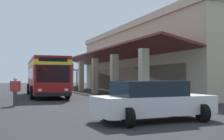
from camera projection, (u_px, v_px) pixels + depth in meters
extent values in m
plane|color=#262628|center=(124.00, 92.00, 32.20)|extent=(120.00, 120.00, 0.00)
cube|color=#9E998E|center=(79.00, 93.00, 28.99)|extent=(32.48, 0.50, 0.12)
cube|color=#B2A88E|center=(165.00, 63.00, 32.48)|extent=(27.07, 10.29, 6.38)
cube|color=#C0B59A|center=(165.00, 31.00, 32.56)|extent=(27.37, 10.59, 0.60)
cube|color=#B2A88E|center=(71.00, 76.00, 39.74)|extent=(0.55, 0.55, 3.51)
cube|color=#B2A88E|center=(81.00, 76.00, 34.67)|extent=(0.55, 0.55, 3.51)
cube|color=#B2A88E|center=(95.00, 76.00, 29.61)|extent=(0.55, 0.55, 3.51)
cube|color=#B2A88E|center=(114.00, 76.00, 24.54)|extent=(0.55, 0.55, 3.51)
cube|color=#B2A88E|center=(144.00, 75.00, 19.47)|extent=(0.55, 0.55, 3.51)
cube|color=#5B1E19|center=(107.00, 55.00, 30.12)|extent=(27.07, 3.16, 0.82)
cube|color=#19232D|center=(122.00, 79.00, 30.64)|extent=(22.74, 0.08, 2.40)
cube|color=maroon|center=(46.00, 76.00, 25.31)|extent=(11.11, 3.07, 2.75)
cube|color=yellow|center=(46.00, 65.00, 25.34)|extent=(11.13, 3.09, 0.36)
cube|color=#19232D|center=(45.00, 73.00, 25.60)|extent=(9.35, 3.02, 0.90)
cube|color=#19232D|center=(53.00, 74.00, 20.11)|extent=(0.17, 2.24, 1.20)
cube|color=black|center=(53.00, 60.00, 20.13)|extent=(0.15, 1.94, 0.28)
cube|color=black|center=(53.00, 94.00, 19.95)|extent=(0.32, 2.45, 0.24)
cube|color=silver|center=(66.00, 90.00, 20.31)|extent=(0.07, 0.24, 0.16)
cube|color=silver|center=(40.00, 90.00, 19.76)|extent=(0.07, 0.24, 0.16)
cube|color=silver|center=(44.00, 60.00, 26.78)|extent=(2.48, 1.90, 0.24)
cylinder|color=black|center=(67.00, 92.00, 22.22)|extent=(1.00, 0.30, 1.00)
cylinder|color=black|center=(32.00, 93.00, 21.44)|extent=(1.00, 0.30, 1.00)
cylinder|color=black|center=(56.00, 89.00, 28.60)|extent=(1.00, 0.30, 1.00)
cylinder|color=black|center=(29.00, 89.00, 27.82)|extent=(1.00, 0.30, 1.00)
cube|color=silver|center=(154.00, 105.00, 10.84)|extent=(2.04, 4.49, 0.66)
cube|color=#19232D|center=(149.00, 88.00, 10.77)|extent=(1.72, 2.55, 0.54)
cylinder|color=black|center=(173.00, 108.00, 12.26)|extent=(0.64, 0.22, 0.64)
cylinder|color=black|center=(203.00, 113.00, 10.61)|extent=(0.64, 0.22, 0.64)
cylinder|color=black|center=(107.00, 112.00, 11.05)|extent=(0.64, 0.22, 0.64)
cylinder|color=black|center=(129.00, 118.00, 9.40)|extent=(0.64, 0.22, 0.64)
cylinder|color=#38383D|center=(15.00, 98.00, 16.87)|extent=(0.16, 0.16, 0.80)
cylinder|color=#38383D|center=(16.00, 99.00, 16.58)|extent=(0.16, 0.16, 0.80)
cube|color=#B23333|center=(15.00, 86.00, 16.74)|extent=(0.37, 0.51, 0.60)
sphere|color=beige|center=(15.00, 79.00, 16.75)|extent=(0.22, 0.22, 0.22)
cylinder|color=#B23333|center=(11.00, 86.00, 16.79)|extent=(0.09, 0.09, 0.54)
cylinder|color=#B23333|center=(20.00, 86.00, 16.69)|extent=(0.09, 0.09, 0.54)
cube|color=#4C4742|center=(77.00, 88.00, 35.41)|extent=(0.91, 0.91, 0.56)
cylinder|color=#332319|center=(77.00, 86.00, 35.42)|extent=(0.77, 0.77, 0.02)
cylinder|color=brown|center=(77.00, 78.00, 35.44)|extent=(0.16, 0.16, 1.84)
ellipsoid|color=#286B33|center=(77.00, 70.00, 35.07)|extent=(0.84, 0.35, 0.14)
ellipsoid|color=#286B33|center=(81.00, 69.00, 35.38)|extent=(0.70, 0.96, 0.16)
ellipsoid|color=#286B33|center=(79.00, 70.00, 35.80)|extent=(0.66, 0.70, 0.18)
ellipsoid|color=#286B33|center=(75.00, 70.00, 35.78)|extent=(0.87, 0.51, 0.15)
ellipsoid|color=#286B33|center=(74.00, 70.00, 35.18)|extent=(0.51, 0.87, 0.15)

